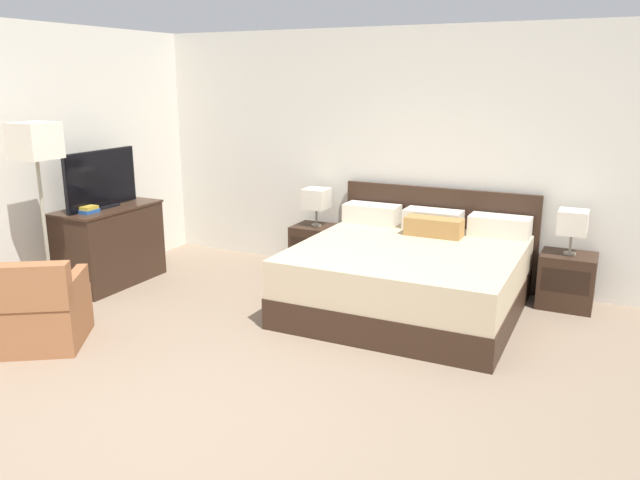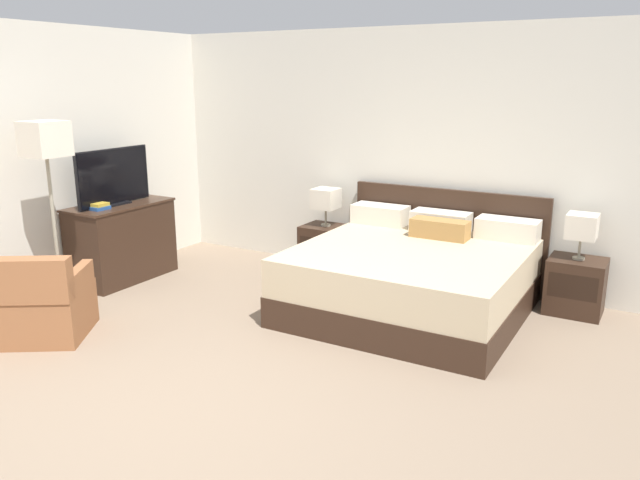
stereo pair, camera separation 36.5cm
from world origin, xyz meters
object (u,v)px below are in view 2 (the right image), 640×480
(tv, at_px, (114,178))
(armchair_by_window, at_px, (42,305))
(nightstand_left, at_px, (326,248))
(book_blue_cover, at_px, (96,204))
(nightstand_right, at_px, (575,286))
(table_lamp_left, at_px, (326,199))
(floor_lamp, at_px, (46,151))
(book_red_cover, at_px, (96,207))
(table_lamp_right, at_px, (582,227))
(bed, at_px, (413,277))
(dresser, at_px, (122,240))

(tv, relative_size, armchair_by_window, 0.98)
(nightstand_left, relative_size, book_blue_cover, 2.25)
(nightstand_left, height_order, armchair_by_window, armchair_by_window)
(nightstand_right, distance_m, armchair_by_window, 4.72)
(table_lamp_left, bearing_deg, nightstand_right, -0.03)
(nightstand_right, distance_m, tv, 4.71)
(nightstand_right, relative_size, floor_lamp, 0.30)
(nightstand_right, xyz_separation_m, table_lamp_left, (-2.65, 0.00, 0.56))
(table_lamp_left, bearing_deg, tv, -141.48)
(book_blue_cover, bearing_deg, table_lamp_left, 43.67)
(nightstand_left, distance_m, floor_lamp, 3.05)
(book_red_cover, bearing_deg, table_lamp_right, 20.75)
(book_blue_cover, bearing_deg, bed, 17.27)
(bed, bearing_deg, dresser, -168.23)
(dresser, bearing_deg, nightstand_right, 17.04)
(tv, relative_size, book_blue_cover, 4.05)
(nightstand_left, distance_m, table_lamp_left, 0.56)
(bed, xyz_separation_m, floor_lamp, (-2.88, -1.61, 1.16))
(table_lamp_right, xyz_separation_m, tv, (-4.41, -1.40, 0.29))
(table_lamp_left, xyz_separation_m, book_red_cover, (-1.74, -1.67, 0.02))
(nightstand_right, height_order, floor_lamp, floor_lamp)
(tv, xyz_separation_m, floor_lamp, (0.21, -0.92, 0.38))
(table_lamp_right, relative_size, floor_lamp, 0.24)
(bed, relative_size, nightstand_left, 3.96)
(book_blue_cover, bearing_deg, nightstand_left, 43.64)
(book_red_cover, relative_size, floor_lamp, 0.14)
(nightstand_right, xyz_separation_m, book_red_cover, (-4.40, -1.66, 0.59))
(bed, xyz_separation_m, table_lamp_right, (1.33, 0.71, 0.49))
(table_lamp_right, height_order, dresser, table_lamp_right)
(nightstand_right, bearing_deg, table_lamp_right, 90.00)
(nightstand_right, xyz_separation_m, table_lamp_right, (0.00, 0.00, 0.56))
(bed, distance_m, dresser, 3.16)
(nightstand_left, height_order, book_blue_cover, book_blue_cover)
(bed, bearing_deg, armchair_by_window, -139.12)
(dresser, xyz_separation_m, armchair_by_window, (0.63, -1.48, -0.14))
(dresser, relative_size, book_red_cover, 4.55)
(nightstand_right, xyz_separation_m, floor_lamp, (-4.21, -2.32, 1.23))
(floor_lamp, bearing_deg, book_blue_cover, 106.58)
(armchair_by_window, bearing_deg, nightstand_right, 36.85)
(nightstand_right, bearing_deg, book_red_cover, -159.27)
(bed, relative_size, tv, 2.21)
(tv, distance_m, book_blue_cover, 0.36)
(book_red_cover, xyz_separation_m, floor_lamp, (0.19, -0.65, 0.64))
(floor_lamp, bearing_deg, bed, 29.17)
(table_lamp_right, height_order, book_red_cover, table_lamp_right)
(nightstand_left, xyz_separation_m, nightstand_right, (2.65, 0.00, 0.00))
(bed, bearing_deg, nightstand_left, 151.89)
(book_red_cover, bearing_deg, nightstand_right, 20.73)
(bed, height_order, tv, tv)
(nightstand_right, distance_m, book_red_cover, 4.74)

